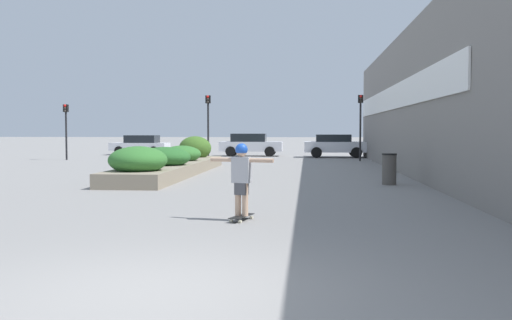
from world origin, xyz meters
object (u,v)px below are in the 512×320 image
at_px(skateboard, 242,217).
at_px(car_leftmost, 141,144).
at_px(car_center_left, 335,145).
at_px(traffic_light_left, 208,117).
at_px(traffic_light_far_left, 66,122).
at_px(car_center_right, 251,144).
at_px(trash_bin, 389,169).
at_px(traffic_light_right, 360,117).
at_px(skateboarder, 242,172).

relative_size(skateboard, car_leftmost, 0.20).
distance_m(car_center_left, traffic_light_left, 9.22).
relative_size(traffic_light_left, traffic_light_far_left, 1.14).
height_order(car_center_left, car_center_right, car_center_right).
height_order(traffic_light_left, traffic_light_far_left, traffic_light_left).
xyz_separation_m(trash_bin, car_center_right, (-6.49, 20.33, 0.31)).
bearing_deg(traffic_light_right, skateboarder, -100.98).
relative_size(skateboarder, trash_bin, 1.39).
relative_size(car_leftmost, car_center_left, 0.99).
distance_m(car_center_left, traffic_light_far_left, 16.83).
distance_m(trash_bin, traffic_light_far_left, 22.11).
bearing_deg(skateboarder, car_center_left, 101.18).
bearing_deg(car_center_left, car_leftmost, -101.25).
height_order(car_leftmost, traffic_light_right, traffic_light_right).
distance_m(trash_bin, traffic_light_right, 14.49).
distance_m(car_leftmost, traffic_light_left, 10.22).
relative_size(traffic_light_left, traffic_light_right, 1.00).
relative_size(car_center_right, traffic_light_left, 1.13).
distance_m(traffic_light_left, traffic_light_far_left, 8.61).
relative_size(skateboard, traffic_light_right, 0.22).
bearing_deg(car_center_right, traffic_light_far_left, -59.35).
bearing_deg(car_leftmost, trash_bin, -146.01).
xyz_separation_m(trash_bin, car_leftmost, (-14.59, 21.65, 0.24)).
xyz_separation_m(car_center_left, traffic_light_far_left, (-16.08, -4.73, 1.46)).
height_order(skateboarder, car_leftmost, skateboarder).
distance_m(car_center_right, traffic_light_far_left, 12.17).
height_order(skateboard, car_leftmost, car_leftmost).
distance_m(skateboard, trash_bin, 8.61).
xyz_separation_m(skateboard, car_leftmost, (-10.72, 29.33, 0.67)).
xyz_separation_m(skateboarder, car_center_right, (-2.61, 28.01, -0.13)).
height_order(skateboarder, traffic_light_left, traffic_light_left).
distance_m(trash_bin, car_center_left, 18.92).
bearing_deg(traffic_light_far_left, car_center_right, 30.65).
relative_size(trash_bin, car_center_left, 0.25).
height_order(skateboarder, car_center_right, car_center_right).
distance_m(skateboarder, traffic_light_far_left, 25.46).
bearing_deg(traffic_light_far_left, skateboarder, -59.24).
bearing_deg(car_leftmost, traffic_light_left, -141.16).
bearing_deg(traffic_light_right, traffic_light_left, -176.54).
bearing_deg(trash_bin, traffic_light_right, 88.43).
relative_size(skateboard, trash_bin, 0.81).
bearing_deg(skateboard, car_leftmost, 127.85).
xyz_separation_m(car_center_left, traffic_light_left, (-7.48, -5.09, 1.73)).
distance_m(skateboard, car_leftmost, 31.23).
xyz_separation_m(car_center_left, car_center_right, (-5.68, 1.43, 0.01)).
distance_m(car_center_right, traffic_light_right, 9.29).
xyz_separation_m(traffic_light_left, traffic_light_far_left, (-8.60, 0.36, -0.28)).
xyz_separation_m(car_center_left, traffic_light_right, (1.20, -4.57, 1.74)).
bearing_deg(car_center_left, car_center_right, -104.09).
height_order(car_center_right, traffic_light_left, traffic_light_left).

